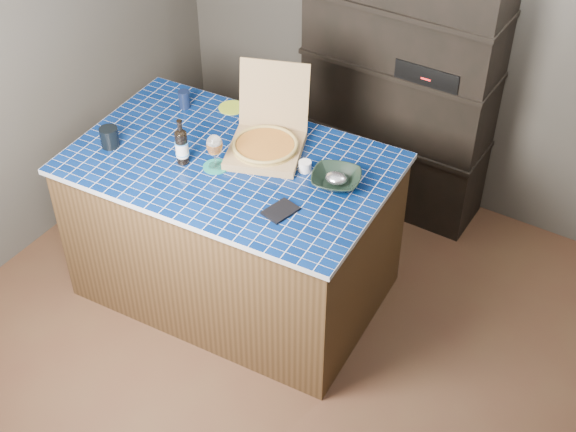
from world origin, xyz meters
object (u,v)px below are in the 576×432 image
Objects in this scene: mead_bottle at (182,146)px; dvd_case at (281,211)px; wine_glass at (214,146)px; bowl at (336,179)px; pizza_box at (266,142)px; kitchen_island at (234,228)px.

mead_bottle is 0.68m from dvd_case.
wine_glass is 0.77× the size of bowl.
pizza_box reaches higher than bowl.
mead_bottle is 0.84m from bowl.
wine_glass is 0.53m from dvd_case.
wine_glass is 1.18× the size of dvd_case.
mead_bottle reaches higher than dvd_case.
kitchen_island is 0.62m from wine_glass.
pizza_box is 0.46m from mead_bottle.
kitchen_island is at bearing -167.76° from bowl.
kitchen_island is at bearing 67.27° from wine_glass.
mead_bottle is 1.05× the size of bowl.
kitchen_island is 10.69× the size of dvd_case.
mead_bottle is (-0.32, -0.32, 0.05)m from pizza_box.
pizza_box is 0.47m from bowl.
bowl is at bearing 8.55° from kitchen_island.
dvd_case is at bearing -6.52° from mead_bottle.
pizza_box is at bearing 44.60° from mead_bottle.
wine_glass reaches higher than bowl.
wine_glass is (0.17, 0.06, 0.03)m from mead_bottle.
kitchen_island is 0.70m from dvd_case.
mead_bottle reaches higher than wine_glass.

